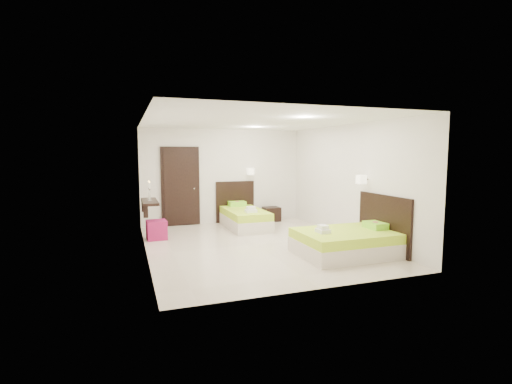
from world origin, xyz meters
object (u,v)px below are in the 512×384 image
object	(u,v)px
bed_single	(244,217)
bed_double	(348,241)
ottoman	(157,230)
nightstand	(271,214)

from	to	relation	value
bed_single	bed_double	xyz separation A→B (m)	(1.09, -3.22, -0.01)
bed_single	bed_double	distance (m)	3.39
bed_single	ottoman	size ratio (longest dim) A/B	4.29
bed_double	ottoman	distance (m)	4.23
bed_double	ottoman	size ratio (longest dim) A/B	4.19
bed_single	ottoman	world-z (taller)	bed_single
bed_single	nightstand	size ratio (longest dim) A/B	4.09
ottoman	bed_double	bearing A→B (deg)	-37.08
bed_double	ottoman	world-z (taller)	bed_double
nightstand	ottoman	size ratio (longest dim) A/B	1.05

